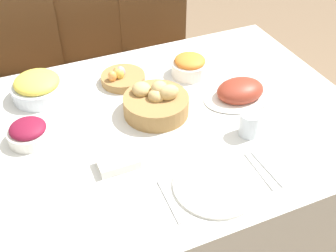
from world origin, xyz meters
The scene contains 17 objects.
ground_plane centered at (0.00, 0.00, 0.00)m, with size 12.00×12.00×0.00m, color #7F664C.
dining_table centered at (0.00, 0.00, 0.37)m, with size 1.54×1.09×0.75m.
chair_far_center centered at (0.00, 0.90, 0.54)m, with size 0.43×0.43×1.01m.
chair_far_right centered at (0.39, 0.90, 0.54)m, with size 0.43×0.43×1.01m.
chair_far_left centered at (-0.39, 0.90, 0.54)m, with size 0.46×0.46×1.01m.
bread_basket centered at (0.02, 0.06, 0.79)m, with size 0.25×0.25×0.13m.
egg_basket centered at (-0.04, 0.30, 0.77)m, with size 0.18×0.18×0.08m.
ham_platter centered at (0.36, 0.02, 0.78)m, with size 0.30×0.21×0.09m.
carrot_bowl centered at (0.25, 0.25, 0.79)m, with size 0.16×0.16×0.09m.
beet_salad_bowl centered at (-0.45, 0.08, 0.78)m, with size 0.15×0.15×0.08m.
pineapple_bowl centered at (-0.38, 0.34, 0.80)m, with size 0.21×0.21×0.10m.
dinner_plate centered at (0.05, -0.37, 0.75)m, with size 0.27×0.27×0.01m.
fork centered at (-0.11, -0.37, 0.75)m, with size 0.02×0.18×0.00m.
knife centered at (0.21, -0.37, 0.75)m, with size 0.02×0.18×0.00m.
spoon centered at (0.24, -0.37, 0.75)m, with size 0.02×0.18×0.00m.
drinking_cup centered at (0.27, -0.19, 0.79)m, with size 0.07×0.07×0.09m.
butter_dish centered at (-0.21, -0.16, 0.76)m, with size 0.13×0.08×0.03m.
Camera 1 is at (-0.45, -1.14, 1.74)m, focal length 45.00 mm.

